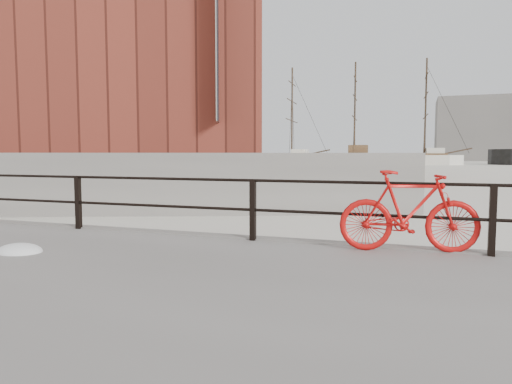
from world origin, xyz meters
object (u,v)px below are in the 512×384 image
Objects in this scene: schooner_mid at (388,165)px; workboat_near at (136,171)px; workboat_far at (145,169)px; bicycle at (409,211)px; schooner_left at (263,164)px.

workboat_near is at bearing -121.12° from schooner_mid.
bicycle is at bearing -59.85° from workboat_far.
schooner_mid is 44.54m from workboat_far.
workboat_near is at bearing -93.88° from schooner_left.
workboat_near is (0.18, -42.47, 0.00)m from schooner_left.
bicycle is 0.17× the size of workboat_near.
schooner_left is 42.47m from workboat_near.
workboat_far is at bearing -100.60° from schooner_left.
workboat_far is (-31.86, 42.15, -0.94)m from bicycle.
workboat_far reaches higher than bicycle.
schooner_left is at bearing 53.18° from workboat_near.
schooner_mid reaches higher than schooner_left.
schooner_left reaches higher than workboat_near.
schooner_left is 34.63m from workboat_far.
schooner_mid is at bearing 45.60° from workboat_far.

